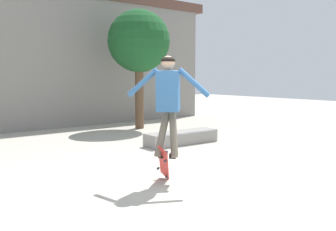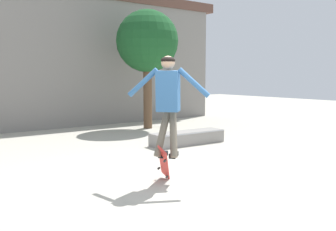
# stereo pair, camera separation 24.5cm
# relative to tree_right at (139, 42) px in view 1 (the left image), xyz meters

# --- Properties ---
(ground_plane) EXTENTS (40.00, 40.00, 0.00)m
(ground_plane) POSITION_rel_tree_right_xyz_m (-2.77, -5.77, -2.73)
(ground_plane) COLOR #B2AD9E
(building_backdrop) EXTENTS (14.12, 0.52, 5.65)m
(building_backdrop) POSITION_rel_tree_right_xyz_m (-2.78, 1.81, -0.36)
(building_backdrop) COLOR gray
(building_backdrop) RESTS_ON ground_plane
(tree_right) EXTENTS (1.95, 1.95, 3.74)m
(tree_right) POSITION_rel_tree_right_xyz_m (0.00, 0.00, 0.00)
(tree_right) COLOR brown
(tree_right) RESTS_ON ground_plane
(skate_ledge) EXTENTS (1.96, 0.64, 0.32)m
(skate_ledge) POSITION_rel_tree_right_xyz_m (-0.77, -2.91, -2.57)
(skate_ledge) COLOR gray
(skate_ledge) RESTS_ON ground_plane
(skater) EXTENTS (0.89, 1.05, 1.57)m
(skater) POSITION_rel_tree_right_xyz_m (-3.18, -5.34, -1.36)
(skater) COLOR teal
(skateboard_flipping) EXTENTS (0.41, 0.57, 0.66)m
(skateboard_flipping) POSITION_rel_tree_right_xyz_m (-3.20, -5.26, -2.41)
(skateboard_flipping) COLOR red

